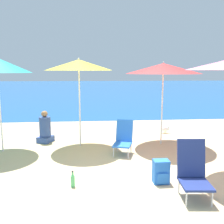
# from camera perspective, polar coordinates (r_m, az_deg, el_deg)

# --- Properties ---
(ground_plane) EXTENTS (60.00, 60.00, 0.00)m
(ground_plane) POSITION_cam_1_polar(r_m,az_deg,el_deg) (4.40, 3.04, -17.10)
(ground_plane) COLOR #C6B284
(sea_water) EXTENTS (60.00, 40.00, 0.01)m
(sea_water) POSITION_cam_1_polar(r_m,az_deg,el_deg) (29.74, -3.95, 5.58)
(sea_water) COLOR #1E5699
(sea_water) RESTS_ON ground
(beach_umbrella_red) EXTENTS (1.96, 1.96, 2.20)m
(beach_umbrella_red) POSITION_cam_1_polar(r_m,az_deg,el_deg) (6.68, 11.65, 9.69)
(beach_umbrella_red) COLOR white
(beach_umbrella_red) RESTS_ON ground
(beach_umbrella_yellow) EXTENTS (1.70, 1.70, 2.28)m
(beach_umbrella_yellow) POSITION_cam_1_polar(r_m,az_deg,el_deg) (6.42, -7.60, 10.58)
(beach_umbrella_yellow) COLOR white
(beach_umbrella_yellow) RESTS_ON ground
(beach_chair_blue) EXTENTS (0.57, 0.69, 0.79)m
(beach_chair_blue) POSITION_cam_1_polar(r_m,az_deg,el_deg) (6.00, 2.64, -5.87)
(beach_chair_blue) COLOR silver
(beach_chair_blue) RESTS_ON ground
(beach_chair_navy) EXTENTS (0.49, 0.61, 0.89)m
(beach_chair_navy) POSITION_cam_1_polar(r_m,az_deg,el_deg) (4.21, 18.02, -12.48)
(beach_chair_navy) COLOR silver
(beach_chair_navy) RESTS_ON ground
(person_seated_near) EXTENTS (0.47, 0.50, 0.88)m
(person_seated_near) POSITION_cam_1_polar(r_m,az_deg,el_deg) (7.16, -15.04, -3.86)
(person_seated_near) COLOR #334C8C
(person_seated_near) RESTS_ON ground
(backpack_blue) EXTENTS (0.27, 0.23, 0.42)m
(backpack_blue) POSITION_cam_1_polar(r_m,az_deg,el_deg) (4.60, 11.13, -13.26)
(backpack_blue) COLOR blue
(backpack_blue) RESTS_ON ground
(water_bottle) EXTENTS (0.07, 0.07, 0.28)m
(water_bottle) POSITION_cam_1_polar(r_m,az_deg,el_deg) (4.46, -8.96, -15.21)
(water_bottle) COLOR #4CB266
(water_bottle) RESTS_ON ground
(seagull) EXTENTS (0.27, 0.11, 0.23)m
(seagull) POSITION_cam_1_polar(r_m,az_deg,el_deg) (8.14, 12.09, -3.77)
(seagull) COLOR gold
(seagull) RESTS_ON ground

